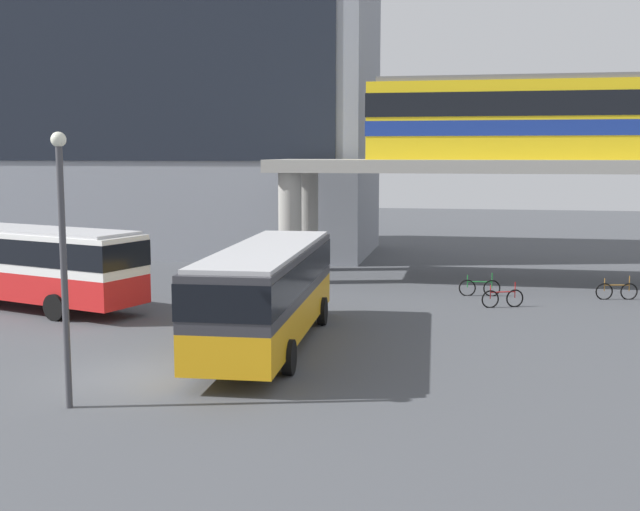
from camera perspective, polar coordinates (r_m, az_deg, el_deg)
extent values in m
plane|color=#47494F|center=(32.01, -6.04, -3.75)|extent=(120.00, 120.00, 0.00)
cube|color=gray|center=(51.27, -10.33, 12.24)|extent=(24.39, 10.43, 21.26)
cube|color=black|center=(46.52, -12.73, 14.02)|extent=(21.95, 0.10, 11.91)
cube|color=#9E9B93|center=(39.19, 19.86, 6.05)|extent=(31.42, 5.88, 0.60)
cylinder|color=#9E9B93|center=(37.62, -2.17, 1.98)|extent=(1.10, 1.10, 5.25)
cylinder|color=#9E9B93|center=(41.79, -0.88, 2.51)|extent=(1.10, 1.10, 5.25)
cube|color=yellow|center=(39.20, 19.88, 9.12)|extent=(21.91, 2.90, 3.60)
cube|color=navy|center=(39.19, 19.86, 8.60)|extent=(21.97, 2.96, 0.70)
cube|color=black|center=(39.24, 19.93, 10.17)|extent=(21.97, 2.96, 1.10)
cube|color=slate|center=(39.32, 20.01, 11.92)|extent=(21.03, 2.61, 0.24)
cube|color=orange|center=(25.33, -3.76, -4.25)|extent=(2.94, 11.09, 1.10)
cube|color=#333338|center=(25.10, -3.79, -1.34)|extent=(2.94, 11.09, 1.50)
cube|color=black|center=(25.09, -3.79, -1.17)|extent=(2.98, 11.13, 0.96)
cube|color=silver|center=(24.99, -3.80, 0.49)|extent=(2.79, 10.54, 0.12)
cylinder|color=black|center=(29.07, -4.73, -3.86)|extent=(0.32, 1.01, 1.00)
cylinder|color=black|center=(28.62, 0.17, -4.01)|extent=(0.32, 1.01, 1.00)
cylinder|color=black|center=(22.84, -8.46, -7.01)|extent=(0.32, 1.01, 1.00)
cylinder|color=black|center=(22.27, -2.24, -7.31)|extent=(0.32, 1.01, 1.00)
cube|color=red|center=(33.90, -20.52, -1.76)|extent=(11.23, 5.80, 1.10)
cube|color=white|center=(33.73, -20.62, 0.42)|extent=(11.23, 5.80, 1.50)
cube|color=black|center=(33.72, -20.63, 0.55)|extent=(11.28, 5.85, 0.96)
cube|color=silver|center=(33.65, -20.68, 1.79)|extent=(10.67, 5.51, 0.12)
cylinder|color=black|center=(30.90, -18.48, -3.55)|extent=(1.04, 0.58, 1.00)
cylinder|color=black|center=(32.61, -15.27, -2.87)|extent=(1.04, 0.58, 1.00)
torus|color=black|center=(32.94, 13.82, -3.01)|extent=(0.71, 0.32, 0.74)
torus|color=black|center=(32.52, 12.14, -3.09)|extent=(0.71, 0.32, 0.74)
cylinder|color=#B21E1E|center=(32.67, 13.00, -2.57)|extent=(1.00, 0.43, 0.05)
cylinder|color=#B21E1E|center=(32.46, 12.15, -2.57)|extent=(0.04, 0.04, 0.55)
cylinder|color=#B21E1E|center=(32.88, 13.84, -2.41)|extent=(0.04, 0.04, 0.65)
torus|color=black|center=(36.00, 21.32, -2.43)|extent=(0.74, 0.20, 0.74)
torus|color=black|center=(35.63, 19.75, -2.46)|extent=(0.74, 0.20, 0.74)
cylinder|color=#996626|center=(35.77, 20.56, -2.00)|extent=(1.04, 0.24, 0.05)
cylinder|color=#996626|center=(35.58, 19.77, -1.98)|extent=(0.04, 0.04, 0.55)
cylinder|color=#996626|center=(35.95, 21.34, -1.88)|extent=(0.04, 0.04, 0.65)
torus|color=black|center=(35.15, 12.24, -2.32)|extent=(0.74, 0.14, 0.74)
torus|color=black|center=(35.03, 10.54, -2.31)|extent=(0.74, 0.14, 0.74)
cylinder|color=#1E7F33|center=(35.04, 11.40, -1.86)|extent=(1.05, 0.16, 0.05)
cylinder|color=#1E7F33|center=(34.98, 10.55, -1.83)|extent=(0.04, 0.04, 0.55)
cylinder|color=#1E7F33|center=(35.10, 12.26, -1.76)|extent=(0.04, 0.04, 0.65)
cylinder|color=#3F3F44|center=(19.83, -17.90, -1.65)|extent=(0.16, 0.16, 6.30)
sphere|color=silver|center=(19.61, -18.28, 7.92)|extent=(0.36, 0.36, 0.36)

